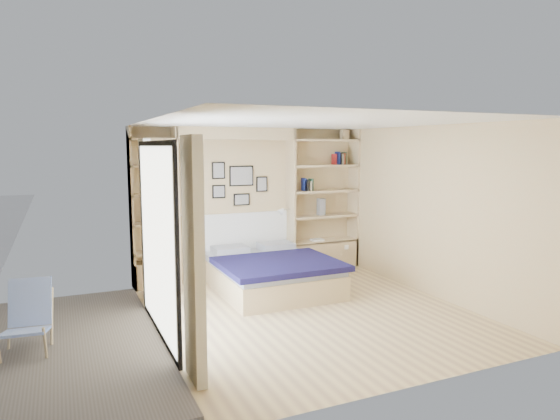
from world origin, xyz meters
name	(u,v)px	position (x,y,z in m)	size (l,w,h in m)	color
ground	(309,312)	(0.00, 0.00, 0.00)	(4.50, 4.50, 0.00)	#DEC285
room_shell	(243,219)	(-0.39, 1.52, 1.08)	(4.50, 4.50, 4.50)	tan
bed	(270,272)	(-0.07, 1.20, 0.28)	(1.72, 2.11, 1.07)	tan
photo_gallery	(224,182)	(-0.45, 2.22, 1.60)	(1.48, 0.02, 0.82)	black
reading_lamps	(238,213)	(-0.30, 2.00, 1.10)	(1.92, 0.12, 0.15)	silver
shelf_decor	(318,174)	(1.22, 2.07, 1.72)	(3.56, 0.23, 2.03)	maroon
deck	(3,358)	(-3.60, 0.00, 0.00)	(3.20, 4.00, 0.05)	#6B5D4F
deck_chair	(28,318)	(-3.36, 0.11, 0.36)	(0.54, 0.81, 0.77)	tan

